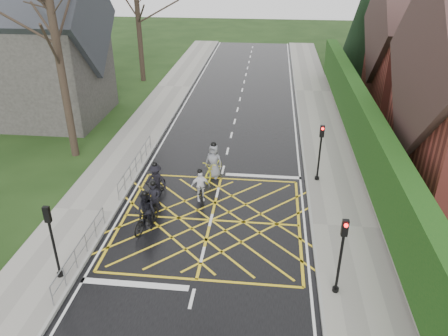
% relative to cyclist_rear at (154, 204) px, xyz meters
% --- Properties ---
extents(ground, '(120.00, 120.00, 0.00)m').
position_rel_cyclist_rear_xyz_m(ground, '(2.65, -0.15, -0.58)').
color(ground, black).
rests_on(ground, ground).
extents(road, '(9.00, 80.00, 0.01)m').
position_rel_cyclist_rear_xyz_m(road, '(2.65, -0.15, -0.57)').
color(road, black).
rests_on(road, ground).
extents(sidewalk_right, '(3.00, 80.00, 0.15)m').
position_rel_cyclist_rear_xyz_m(sidewalk_right, '(8.65, -0.15, -0.50)').
color(sidewalk_right, gray).
rests_on(sidewalk_right, ground).
extents(sidewalk_left, '(3.00, 80.00, 0.15)m').
position_rel_cyclist_rear_xyz_m(sidewalk_left, '(-3.35, -0.15, -0.50)').
color(sidewalk_left, gray).
rests_on(sidewalk_left, ground).
extents(stone_wall, '(0.50, 38.00, 0.70)m').
position_rel_cyclist_rear_xyz_m(stone_wall, '(10.40, 5.85, -0.23)').
color(stone_wall, slate).
rests_on(stone_wall, ground).
extents(hedge, '(0.90, 38.00, 2.80)m').
position_rel_cyclist_rear_xyz_m(hedge, '(10.40, 5.85, 1.52)').
color(hedge, '#103A10').
rests_on(hedge, stone_wall).
extents(house_far, '(9.80, 8.80, 10.30)m').
position_rel_cyclist_rear_xyz_m(house_far, '(17.41, 17.85, 3.78)').
color(house_far, maroon).
rests_on(house_far, ground).
extents(conifer, '(4.60, 4.60, 10.00)m').
position_rel_cyclist_rear_xyz_m(conifer, '(13.40, 25.85, 4.42)').
color(conifer, black).
rests_on(conifer, ground).
extents(church, '(8.80, 7.80, 11.00)m').
position_rel_cyclist_rear_xyz_m(church, '(-10.88, 11.85, 4.35)').
color(church, '#2D2B28').
rests_on(church, ground).
extents(tree_near, '(9.24, 9.24, 11.44)m').
position_rel_cyclist_rear_xyz_m(tree_near, '(-6.35, 5.85, 7.33)').
color(tree_near, black).
rests_on(tree_near, ground).
extents(railing_south, '(0.05, 5.04, 1.03)m').
position_rel_cyclist_rear_xyz_m(railing_south, '(-2.00, -3.65, 0.20)').
color(railing_south, slate).
rests_on(railing_south, ground).
extents(railing_north, '(0.05, 6.04, 1.03)m').
position_rel_cyclist_rear_xyz_m(railing_north, '(-2.00, 3.85, 0.21)').
color(railing_north, slate).
rests_on(railing_north, ground).
extents(traffic_light_ne, '(0.24, 0.31, 3.21)m').
position_rel_cyclist_rear_xyz_m(traffic_light_ne, '(7.75, 4.05, 1.08)').
color(traffic_light_ne, black).
rests_on(traffic_light_ne, ground).
extents(traffic_light_se, '(0.24, 0.31, 3.21)m').
position_rel_cyclist_rear_xyz_m(traffic_light_se, '(7.75, -4.35, 1.08)').
color(traffic_light_se, black).
rests_on(traffic_light_se, ground).
extents(traffic_light_sw, '(0.24, 0.31, 3.21)m').
position_rel_cyclist_rear_xyz_m(traffic_light_sw, '(-2.45, -4.64, 1.08)').
color(traffic_light_sw, black).
rests_on(traffic_light_sw, ground).
extents(cyclist_rear, '(0.91, 1.91, 1.78)m').
position_rel_cyclist_rear_xyz_m(cyclist_rear, '(0.00, 0.00, 0.00)').
color(cyclist_rear, black).
rests_on(cyclist_rear, ground).
extents(cyclist_back, '(1.10, 1.99, 1.92)m').
position_rel_cyclist_rear_xyz_m(cyclist_back, '(-0.06, -1.10, 0.15)').
color(cyclist_back, black).
rests_on(cyclist_back, ground).
extents(cyclist_mid, '(1.24, 2.04, 1.88)m').
position_rel_cyclist_rear_xyz_m(cyclist_mid, '(-0.34, 1.70, 0.11)').
color(cyclist_mid, black).
rests_on(cyclist_mid, ground).
extents(cyclist_front, '(1.02, 1.79, 1.73)m').
position_rel_cyclist_rear_xyz_m(cyclist_front, '(1.90, 1.50, 0.06)').
color(cyclist_front, black).
rests_on(cyclist_front, ground).
extents(cyclist_lead, '(1.29, 2.25, 2.07)m').
position_rel_cyclist_rear_xyz_m(cyclist_lead, '(2.25, 3.94, 0.14)').
color(cyclist_lead, gold).
rests_on(cyclist_lead, ground).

